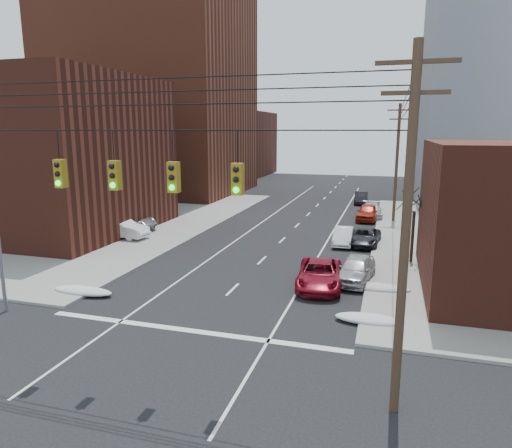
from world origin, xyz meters
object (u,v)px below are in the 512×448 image
Objects in this scene: parked_car_f at (361,198)px; lot_car_b at (125,220)px; parked_car_a at (356,269)px; parked_car_b at (343,236)px; red_pickup at (319,274)px; lot_car_a at (121,228)px; parked_car_d at (372,211)px; lot_car_d at (70,217)px; lot_car_c at (102,216)px; parked_car_e at (368,212)px; parked_car_c at (365,237)px.

lot_car_b reaches higher than parked_car_f.
parked_car_b is (-1.60, 8.64, -0.09)m from parked_car_a.
parked_car_a is (1.89, 1.47, 0.03)m from red_pickup.
parked_car_a is at bearing -100.58° from lot_car_a.
parked_car_d reaches higher than parked_car_b.
parked_car_b is 24.69m from lot_car_d.
lot_car_a is at bearing -148.38° from lot_car_b.
parked_car_d is at bearing 80.96° from parked_car_b.
parked_car_a reaches higher than lot_car_c.
parked_car_e is at bearing -106.23° from parked_car_d.
parked_car_e is 25.23m from lot_car_c.
red_pickup is at bearing -111.77° from lot_car_b.
parked_car_f is at bearing 98.24° from parked_car_c.
lot_car_d is (-7.40, 3.32, -0.10)m from lot_car_a.
parked_car_b is 18.65m from lot_car_b.
lot_car_b is at bearing -179.73° from parked_car_b.
red_pickup is at bearing -101.28° from lot_car_d.
parked_car_f is (0.29, 30.93, -0.00)m from red_pickup.
parked_car_c is 26.30m from lot_car_d.
lot_car_a is (-18.89, 5.32, 0.17)m from parked_car_a.
lot_car_a is (-18.89, -3.61, 0.29)m from parked_car_c.
lot_car_c is (-21.99, 11.46, 0.10)m from red_pickup.
red_pickup is 2.40m from parked_car_a.
parked_car_d is 1.06× the size of lot_car_c.
lot_car_c reaches higher than parked_car_c.
parked_car_b is 0.86× the size of lot_car_c.
lot_car_d reaches higher than red_pickup.
lot_car_c is (-23.89, 9.99, 0.07)m from parked_car_a.
lot_car_c is (-3.65, 1.88, -0.12)m from lot_car_b.
parked_car_c is at bearing 8.81° from parked_car_b.
lot_car_d is at bearing 178.65° from parked_car_b.
red_pickup is 26.41m from lot_car_d.
parked_car_f reaches higher than parked_car_b.
lot_car_c reaches higher than parked_car_b.
lot_car_d is at bearing -175.57° from parked_car_c.
parked_car_e is at bearing 80.04° from red_pickup.
lot_car_b reaches higher than lot_car_a.
lot_car_a is 0.82× the size of lot_car_b.
parked_car_a is at bearing -86.21° from parked_car_c.
lot_car_d is at bearing 109.05° from lot_car_c.
parked_car_e is (1.57, 20.46, 0.07)m from red_pickup.
parked_car_b is 0.88× the size of parked_car_c.
lot_car_b reaches higher than lot_car_c.
parked_car_d is (0.00, 20.51, -0.04)m from parked_car_a.
red_pickup is at bearing -99.31° from parked_car_d.
parked_car_d is 1.12× the size of parked_car_f.
lot_car_d is at bearing -142.70° from parked_car_f.
lot_car_c is at bearing -160.63° from parked_car_d.
lot_car_a is (-17.29, -3.32, 0.27)m from parked_car_b.
lot_car_d is at bearing 71.02° from lot_car_a.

